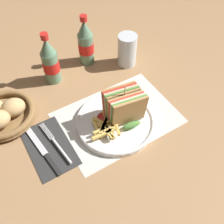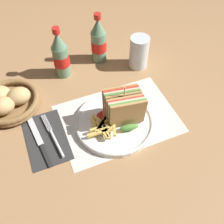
{
  "view_description": "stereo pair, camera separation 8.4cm",
  "coord_description": "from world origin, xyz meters",
  "px_view_note": "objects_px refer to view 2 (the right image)",
  "views": [
    {
      "loc": [
        -0.3,
        -0.43,
        0.69
      ],
      "look_at": [
        -0.03,
        0.01,
        0.04
      ],
      "focal_mm": 42.0,
      "sensor_mm": 36.0,
      "label": 1
    },
    {
      "loc": [
        -0.23,
        -0.47,
        0.69
      ],
      "look_at": [
        -0.03,
        0.01,
        0.04
      ],
      "focal_mm": 42.0,
      "sensor_mm": 36.0,
      "label": 2
    }
  ],
  "objects_px": {
    "coke_bottle_far": "(99,41)",
    "bread_basket": "(9,101)",
    "fork": "(55,139)",
    "knife": "(39,140)",
    "club_sandwich": "(124,108)",
    "glass_near": "(139,54)",
    "coke_bottle_near": "(61,56)",
    "plate_main": "(114,122)"
  },
  "relations": [
    {
      "from": "club_sandwich",
      "to": "glass_near",
      "type": "bearing_deg",
      "value": 54.89
    },
    {
      "from": "glass_near",
      "to": "coke_bottle_near",
      "type": "bearing_deg",
      "value": 167.52
    },
    {
      "from": "fork",
      "to": "knife",
      "type": "relative_size",
      "value": 0.85
    },
    {
      "from": "coke_bottle_near",
      "to": "glass_near",
      "type": "height_order",
      "value": "coke_bottle_near"
    },
    {
      "from": "club_sandwich",
      "to": "knife",
      "type": "distance_m",
      "value": 0.28
    },
    {
      "from": "club_sandwich",
      "to": "fork",
      "type": "xyz_separation_m",
      "value": [
        -0.23,
        0.02,
        -0.06
      ]
    },
    {
      "from": "coke_bottle_far",
      "to": "bread_basket",
      "type": "xyz_separation_m",
      "value": [
        -0.37,
        -0.12,
        -0.06
      ]
    },
    {
      "from": "plate_main",
      "to": "fork",
      "type": "relative_size",
      "value": 1.43
    },
    {
      "from": "plate_main",
      "to": "glass_near",
      "type": "height_order",
      "value": "glass_near"
    },
    {
      "from": "club_sandwich",
      "to": "fork",
      "type": "bearing_deg",
      "value": 175.89
    },
    {
      "from": "fork",
      "to": "knife",
      "type": "xyz_separation_m",
      "value": [
        -0.04,
        0.01,
        -0.0
      ]
    },
    {
      "from": "knife",
      "to": "glass_near",
      "type": "xyz_separation_m",
      "value": [
        0.44,
        0.21,
        0.05
      ]
    },
    {
      "from": "club_sandwich",
      "to": "plate_main",
      "type": "bearing_deg",
      "value": 170.51
    },
    {
      "from": "knife",
      "to": "club_sandwich",
      "type": "bearing_deg",
      "value": -13.39
    },
    {
      "from": "fork",
      "to": "coke_bottle_near",
      "type": "relative_size",
      "value": 0.89
    },
    {
      "from": "plate_main",
      "to": "knife",
      "type": "relative_size",
      "value": 1.22
    },
    {
      "from": "coke_bottle_near",
      "to": "bread_basket",
      "type": "xyz_separation_m",
      "value": [
        -0.21,
        -0.09,
        -0.06
      ]
    },
    {
      "from": "glass_near",
      "to": "bread_basket",
      "type": "height_order",
      "value": "glass_near"
    },
    {
      "from": "club_sandwich",
      "to": "coke_bottle_far",
      "type": "bearing_deg",
      "value": 83.11
    },
    {
      "from": "plate_main",
      "to": "coke_bottle_near",
      "type": "xyz_separation_m",
      "value": [
        -0.09,
        0.3,
        0.08
      ]
    },
    {
      "from": "plate_main",
      "to": "coke_bottle_far",
      "type": "distance_m",
      "value": 0.34
    },
    {
      "from": "fork",
      "to": "glass_near",
      "type": "bearing_deg",
      "value": 22.62
    },
    {
      "from": "plate_main",
      "to": "bread_basket",
      "type": "xyz_separation_m",
      "value": [
        -0.3,
        0.21,
        0.02
      ]
    },
    {
      "from": "plate_main",
      "to": "club_sandwich",
      "type": "bearing_deg",
      "value": -9.49
    },
    {
      "from": "glass_near",
      "to": "bread_basket",
      "type": "distance_m",
      "value": 0.5
    },
    {
      "from": "coke_bottle_far",
      "to": "glass_near",
      "type": "distance_m",
      "value": 0.16
    },
    {
      "from": "plate_main",
      "to": "coke_bottle_far",
      "type": "height_order",
      "value": "coke_bottle_far"
    },
    {
      "from": "fork",
      "to": "coke_bottle_far",
      "type": "height_order",
      "value": "coke_bottle_far"
    },
    {
      "from": "coke_bottle_near",
      "to": "fork",
      "type": "bearing_deg",
      "value": -110.9
    },
    {
      "from": "plate_main",
      "to": "bread_basket",
      "type": "relative_size",
      "value": 1.25
    },
    {
      "from": "coke_bottle_near",
      "to": "knife",
      "type": "bearing_deg",
      "value": -119.63
    },
    {
      "from": "coke_bottle_far",
      "to": "bread_basket",
      "type": "relative_size",
      "value": 0.98
    },
    {
      "from": "glass_near",
      "to": "coke_bottle_far",
      "type": "bearing_deg",
      "value": 144.45
    },
    {
      "from": "fork",
      "to": "bread_basket",
      "type": "relative_size",
      "value": 0.88
    },
    {
      "from": "club_sandwich",
      "to": "bread_basket",
      "type": "xyz_separation_m",
      "value": [
        -0.33,
        0.21,
        -0.05
      ]
    },
    {
      "from": "fork",
      "to": "bread_basket",
      "type": "bearing_deg",
      "value": 111.59
    },
    {
      "from": "club_sandwich",
      "to": "coke_bottle_near",
      "type": "distance_m",
      "value": 0.32
    },
    {
      "from": "club_sandwich",
      "to": "knife",
      "type": "height_order",
      "value": "club_sandwich"
    },
    {
      "from": "club_sandwich",
      "to": "coke_bottle_far",
      "type": "relative_size",
      "value": 0.73
    },
    {
      "from": "coke_bottle_far",
      "to": "glass_near",
      "type": "bearing_deg",
      "value": -35.55
    },
    {
      "from": "coke_bottle_near",
      "to": "coke_bottle_far",
      "type": "height_order",
      "value": "same"
    },
    {
      "from": "coke_bottle_far",
      "to": "glass_near",
      "type": "relative_size",
      "value": 1.59
    }
  ]
}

